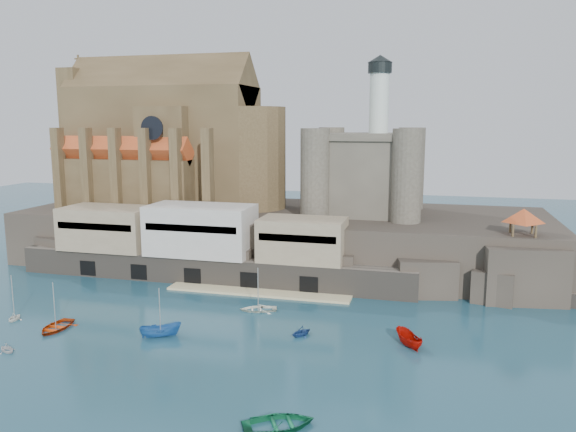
% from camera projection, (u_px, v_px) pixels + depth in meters
% --- Properties ---
extents(ground, '(300.00, 300.00, 0.00)m').
position_uv_depth(ground, '(201.00, 332.00, 73.19)').
color(ground, '#184051').
rests_on(ground, ground).
extents(promontory, '(100.00, 36.00, 10.00)m').
position_uv_depth(promontory, '(280.00, 236.00, 109.97)').
color(promontory, '#29241F').
rests_on(promontory, ground).
extents(quay, '(70.00, 12.00, 13.05)m').
position_uv_depth(quay, '(199.00, 245.00, 96.74)').
color(quay, '#5F564C').
rests_on(quay, ground).
extents(church, '(47.00, 25.93, 30.51)m').
position_uv_depth(church, '(171.00, 146.00, 115.47)').
color(church, '#4C3C23').
rests_on(church, promontory).
extents(castle_keep, '(21.20, 21.20, 29.30)m').
position_uv_depth(castle_keep, '(366.00, 169.00, 105.31)').
color(castle_keep, '#4C483C').
rests_on(castle_keep, promontory).
extents(rock_outcrop, '(14.50, 10.50, 8.70)m').
position_uv_depth(rock_outcrop, '(520.00, 273.00, 86.66)').
color(rock_outcrop, '#29241F').
rests_on(rock_outcrop, ground).
extents(pavilion, '(6.40, 6.40, 5.40)m').
position_uv_depth(pavilion, '(524.00, 218.00, 85.37)').
color(pavilion, '#4C3C23').
rests_on(pavilion, rock_outcrop).
extents(boat_0, '(4.36, 1.43, 6.03)m').
position_uv_depth(boat_0, '(56.00, 329.00, 74.28)').
color(boat_0, '#BD3709').
rests_on(boat_0, ground).
extents(boat_1, '(2.16, 2.63, 2.63)m').
position_uv_depth(boat_1, '(7.00, 352.00, 67.01)').
color(boat_1, silver).
rests_on(boat_1, ground).
extents(boat_2, '(2.74, 2.72, 5.27)m').
position_uv_depth(boat_2, '(161.00, 336.00, 71.82)').
color(boat_2, '#215A9E').
rests_on(boat_2, ground).
extents(boat_3, '(3.45, 4.82, 6.63)m').
position_uv_depth(boat_3, '(279.00, 427.00, 50.40)').
color(boat_3, '#116C42').
rests_on(boat_3, ground).
extents(boat_4, '(2.58, 1.81, 2.75)m').
position_uv_depth(boat_4, '(15.00, 320.00, 77.68)').
color(boat_4, white).
rests_on(boat_4, ground).
extents(boat_5, '(2.72, 2.73, 5.20)m').
position_uv_depth(boat_5, '(408.00, 345.00, 68.92)').
color(boat_5, '#AD0D03').
rests_on(boat_5, ground).
extents(boat_6, '(2.32, 3.99, 5.38)m').
position_uv_depth(boat_6, '(258.00, 310.00, 81.64)').
color(boat_6, white).
rests_on(boat_6, ground).
extents(boat_7, '(3.10, 2.83, 3.07)m').
position_uv_depth(boat_7, '(301.00, 335.00, 72.14)').
color(boat_7, navy).
rests_on(boat_7, ground).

